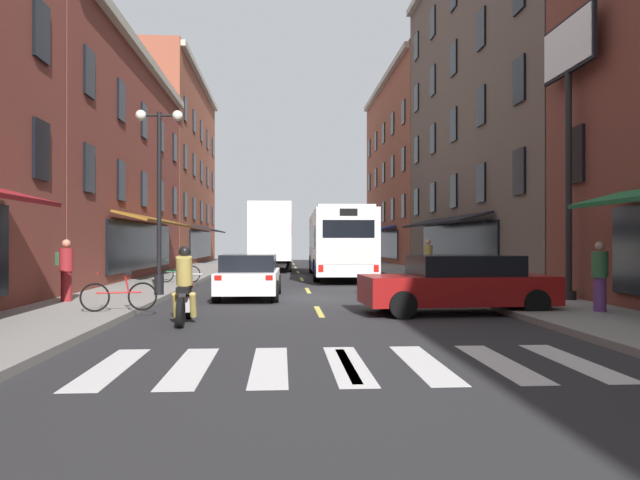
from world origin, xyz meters
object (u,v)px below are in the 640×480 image
(sedan_near, at_px, (249,276))
(motorcycle_rider, at_px, (185,290))
(pedestrian_mid, at_px, (428,259))
(bicycle_mid, at_px, (179,273))
(box_truck, at_px, (270,237))
(transit_bus, at_px, (338,242))
(sedan_mid, at_px, (459,284))
(street_lamp_twin, at_px, (159,193))
(billboard_sign, at_px, (568,84))
(pedestrian_far, at_px, (600,276))
(pedestrian_near, at_px, (66,269))
(bicycle_near, at_px, (119,295))

(sedan_near, height_order, motorcycle_rider, motorcycle_rider)
(sedan_near, bearing_deg, pedestrian_mid, 41.73)
(bicycle_mid, bearing_deg, box_truck, 74.40)
(transit_bus, xyz_separation_m, motorcycle_rider, (-4.83, -16.37, -1.01))
(transit_bus, bearing_deg, sedan_mid, -84.08)
(sedan_near, height_order, street_lamp_twin, street_lamp_twin)
(sedan_near, bearing_deg, box_truck, 88.96)
(box_truck, height_order, sedan_near, box_truck)
(billboard_sign, distance_m, pedestrian_far, 5.94)
(pedestrian_near, relative_size, pedestrian_mid, 0.97)
(pedestrian_mid, bearing_deg, bicycle_mid, 88.81)
(motorcycle_rider, bearing_deg, sedan_mid, 12.50)
(box_truck, relative_size, pedestrian_mid, 4.32)
(billboard_sign, height_order, pedestrian_mid, billboard_sign)
(billboard_sign, bearing_deg, street_lamp_twin, 169.00)
(billboard_sign, xyz_separation_m, bicycle_near, (-11.74, -2.07, -5.65))
(sedan_mid, xyz_separation_m, motorcycle_rider, (-6.38, -1.41, -0.01))
(pedestrian_far, bearing_deg, street_lamp_twin, -176.33)
(motorcycle_rider, height_order, pedestrian_mid, pedestrian_mid)
(motorcycle_rider, distance_m, bicycle_near, 2.07)
(bicycle_near, xyz_separation_m, pedestrian_near, (-2.06, 2.44, 0.52))
(street_lamp_twin, bearing_deg, transit_bus, 59.13)
(billboard_sign, bearing_deg, box_truck, 113.50)
(sedan_near, distance_m, pedestrian_near, 5.26)
(pedestrian_mid, bearing_deg, pedestrian_far, 178.54)
(pedestrian_mid, height_order, pedestrian_far, pedestrian_mid)
(billboard_sign, bearing_deg, pedestrian_far, -102.97)
(bicycle_near, distance_m, pedestrian_mid, 14.80)
(bicycle_near, height_order, bicycle_mid, same)
(pedestrian_mid, bearing_deg, motorcycle_rider, 138.70)
(motorcycle_rider, bearing_deg, billboard_sign, 17.89)
(pedestrian_far, bearing_deg, motorcycle_rider, -149.01)
(sedan_near, bearing_deg, street_lamp_twin, -176.45)
(street_lamp_twin, bearing_deg, box_truck, 80.24)
(transit_bus, distance_m, bicycle_near, 16.58)
(box_truck, distance_m, pedestrian_far, 24.16)
(bicycle_mid, xyz_separation_m, street_lamp_twin, (0.34, -5.55, 2.74))
(bicycle_near, bearing_deg, sedan_mid, 1.69)
(pedestrian_near, xyz_separation_m, pedestrian_far, (13.15, -3.20, -0.06))
(bicycle_near, bearing_deg, pedestrian_mid, 47.67)
(pedestrian_far, bearing_deg, box_truck, 137.84)
(bicycle_mid, bearing_deg, bicycle_near, -88.22)
(bicycle_mid, height_order, pedestrian_near, pedestrian_near)
(street_lamp_twin, bearing_deg, pedestrian_mid, 33.60)
(billboard_sign, xyz_separation_m, street_lamp_twin, (-11.71, 2.27, -2.91))
(motorcycle_rider, bearing_deg, transit_bus, 73.56)
(transit_bus, relative_size, bicycle_near, 6.91)
(sedan_near, distance_m, pedestrian_mid, 9.66)
(sedan_mid, xyz_separation_m, street_lamp_twin, (-8.04, 4.11, 2.52))
(pedestrian_near, relative_size, pedestrian_far, 1.04)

